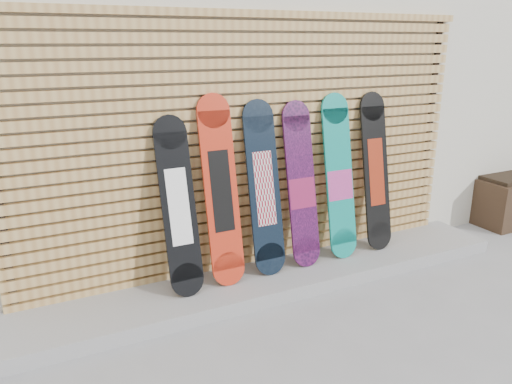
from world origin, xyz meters
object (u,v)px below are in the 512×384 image
at_px(snowboard_5, 376,172).
at_px(snowboard_2, 264,189).
at_px(snowboard_3, 301,186).
at_px(snowboard_0, 179,207).
at_px(snowboard_1, 221,191).
at_px(snowboard_4, 339,178).

bearing_deg(snowboard_5, snowboard_2, -179.76).
bearing_deg(snowboard_3, snowboard_0, -178.93).
relative_size(snowboard_0, snowboard_1, 0.90).
xyz_separation_m(snowboard_3, snowboard_5, (0.83, 0.01, 0.03)).
relative_size(snowboard_3, snowboard_4, 0.97).
bearing_deg(snowboard_5, snowboard_1, -179.53).
height_order(snowboard_2, snowboard_3, snowboard_2).
distance_m(snowboard_1, snowboard_3, 0.77).
xyz_separation_m(snowboard_1, snowboard_5, (1.60, 0.01, -0.03)).
xyz_separation_m(snowboard_0, snowboard_2, (0.76, 0.02, 0.04)).
distance_m(snowboard_2, snowboard_3, 0.37).
height_order(snowboard_2, snowboard_5, snowboard_5).
height_order(snowboard_3, snowboard_5, snowboard_5).
bearing_deg(snowboard_0, snowboard_1, 2.13).
bearing_deg(snowboard_5, snowboard_4, -179.44).
distance_m(snowboard_0, snowboard_1, 0.37).
bearing_deg(snowboard_3, snowboard_4, 0.19).
relative_size(snowboard_2, snowboard_3, 1.02).
xyz_separation_m(snowboard_3, snowboard_4, (0.41, 0.00, 0.02)).
height_order(snowboard_0, snowboard_2, snowboard_2).
bearing_deg(snowboard_1, snowboard_5, 0.47).
xyz_separation_m(snowboard_4, snowboard_5, (0.42, 0.00, 0.01)).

